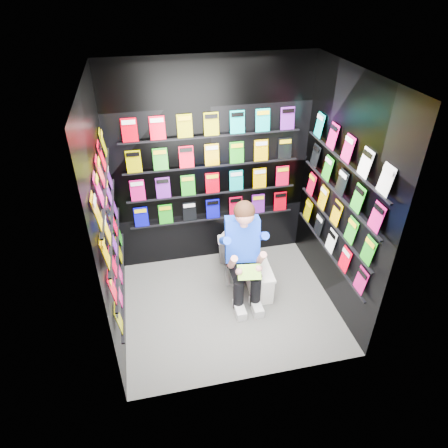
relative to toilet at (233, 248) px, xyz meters
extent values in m
plane|color=#585856|center=(-0.18, -0.60, -0.37)|extent=(2.40, 2.40, 0.00)
plane|color=white|center=(-0.18, -0.60, 2.23)|extent=(2.40, 2.40, 0.00)
cube|color=black|center=(-0.18, 0.40, 0.93)|extent=(2.40, 0.04, 2.60)
cube|color=black|center=(-0.18, -1.60, 0.93)|extent=(2.40, 0.04, 2.60)
cube|color=black|center=(-1.38, -0.60, 0.93)|extent=(0.04, 2.00, 2.60)
cube|color=black|center=(1.02, -0.60, 0.93)|extent=(0.04, 2.00, 2.60)
imported|color=white|center=(0.00, 0.00, 0.00)|extent=(0.52, 0.80, 0.73)
cube|color=white|center=(0.21, -0.47, -0.20)|extent=(0.26, 0.45, 0.33)
cube|color=white|center=(0.21, -0.47, -0.02)|extent=(0.28, 0.47, 0.03)
cube|color=#219346|center=(0.00, -0.73, 0.21)|extent=(0.27, 0.18, 0.11)
camera|label=1|loc=(-0.97, -3.90, 3.02)|focal=32.00mm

